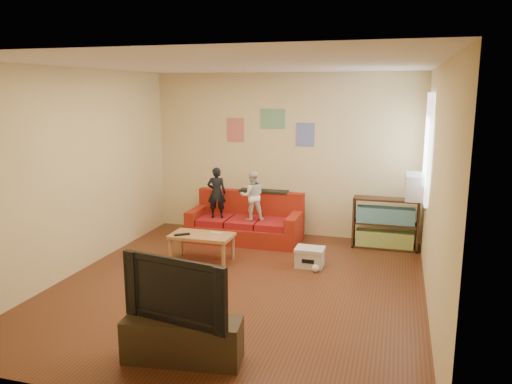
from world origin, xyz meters
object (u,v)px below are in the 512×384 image
(child_a, at_px, (217,193))
(child_b, at_px, (252,196))
(bookshelf, at_px, (385,226))
(sofa, at_px, (246,224))
(television, at_px, (181,287))
(file_box, at_px, (310,257))
(tv_stand, at_px, (183,340))
(coffee_table, at_px, (202,238))

(child_a, xyz_separation_m, child_b, (0.60, 0.00, -0.02))
(child_b, distance_m, bookshelf, 2.12)
(sofa, relative_size, child_a, 2.18)
(bookshelf, distance_m, television, 4.26)
(child_b, bearing_deg, file_box, 118.61)
(tv_stand, distance_m, television, 0.50)
(child_a, distance_m, coffee_table, 1.13)
(coffee_table, bearing_deg, file_box, 7.32)
(bookshelf, relative_size, file_box, 2.49)
(sofa, xyz_separation_m, coffee_table, (-0.30, -1.19, 0.07))
(tv_stand, bearing_deg, coffee_table, 100.92)
(tv_stand, bearing_deg, television, 0.00)
(bookshelf, height_order, file_box, bookshelf)
(sofa, xyz_separation_m, tv_stand, (0.56, -3.75, -0.07))
(sofa, relative_size, tv_stand, 1.69)
(child_b, height_order, tv_stand, child_b)
(sofa, relative_size, file_box, 4.55)
(coffee_table, height_order, television, television)
(child_b, bearing_deg, television, 72.76)
(television, bearing_deg, child_b, 106.85)
(sofa, relative_size, child_b, 2.27)
(child_b, bearing_deg, child_a, -23.73)
(child_a, bearing_deg, file_box, 139.74)
(sofa, height_order, coffee_table, sofa)
(file_box, height_order, television, television)
(child_b, relative_size, television, 0.76)
(coffee_table, bearing_deg, tv_stand, -71.51)
(child_a, bearing_deg, sofa, -174.19)
(child_a, bearing_deg, coffee_table, 84.59)
(sofa, bearing_deg, file_box, -39.01)
(sofa, xyz_separation_m, child_a, (-0.45, -0.16, 0.53))
(sofa, height_order, television, television)
(file_box, xyz_separation_m, tv_stand, (-0.67, -2.75, 0.06))
(child_b, bearing_deg, tv_stand, 72.76)
(sofa, distance_m, child_b, 0.56)
(child_a, relative_size, child_b, 1.04)
(file_box, relative_size, tv_stand, 0.37)
(child_a, xyz_separation_m, television, (1.01, -3.59, -0.09))
(child_b, bearing_deg, coffee_table, 42.81)
(child_b, relative_size, coffee_table, 0.90)
(child_b, xyz_separation_m, coffee_table, (-0.45, -1.03, -0.44))
(child_b, relative_size, bookshelf, 0.81)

